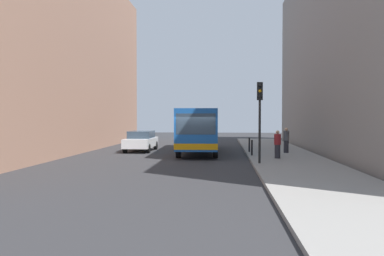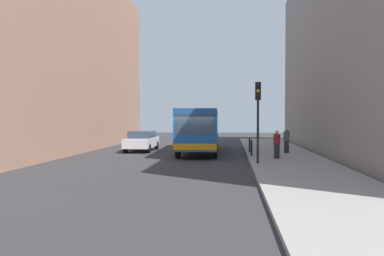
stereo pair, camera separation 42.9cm
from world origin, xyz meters
The scene contains 11 objects.
ground_plane centered at (0.00, 0.00, 0.00)m, with size 80.00×80.00×0.00m, color #2D2D30.
sidewalk centered at (5.40, 0.00, 0.07)m, with size 4.40×40.00×0.15m, color gray.
building_left centered at (-11.50, 4.00, 7.23)m, with size 7.00×32.00×14.47m, color #936B56.
building_right centered at (11.50, 4.00, 7.35)m, with size 7.00×32.00×14.71m, color gray.
bus centered at (-0.02, 4.87, 1.73)m, with size 2.84×11.09×3.00m.
car_beside_bus centered at (-4.31, 5.23, 0.78)m, with size 1.88×4.41×1.48m.
traffic_light centered at (3.55, -2.89, 3.01)m, with size 0.28×0.33×4.10m.
bollard_near centered at (3.45, 1.14, 0.62)m, with size 0.11×0.11×0.95m, color black.
bollard_mid centered at (3.45, 3.59, 0.62)m, with size 0.11×0.11×0.95m, color black.
pedestrian_near_signal centered at (4.78, -0.38, 0.94)m, with size 0.38×0.38×1.59m.
pedestrian_mid_sidewalk centered at (5.81, 3.08, 0.97)m, with size 0.38×0.38×1.65m.
Camera 1 is at (1.77, -22.66, 2.48)m, focal length 36.23 mm.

